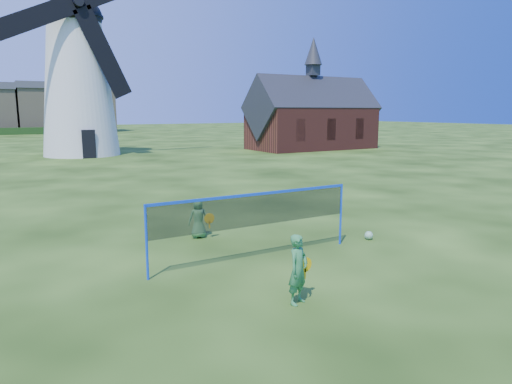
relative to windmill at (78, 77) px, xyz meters
The scene contains 7 objects.
ground 29.19m from the windmill, 92.37° to the right, with size 220.00×220.00×0.00m, color black.
windmill is the anchor object (origin of this frame).
chapel 19.56m from the windmill, 11.61° to the right, with size 11.43×5.54×9.67m.
badminton_net 28.82m from the windmill, 92.42° to the right, with size 5.05×0.05×1.55m.
player_girl 31.35m from the windmill, 93.26° to the right, with size 0.69×0.46×1.25m.
player_boy 26.61m from the windmill, 93.45° to the right, with size 0.65×0.45×1.07m.
play_ball 29.13m from the windmill, 85.51° to the right, with size 0.22×0.22×0.22m, color green.
Camera 1 is at (-5.07, -8.53, 3.35)m, focal length 32.24 mm.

